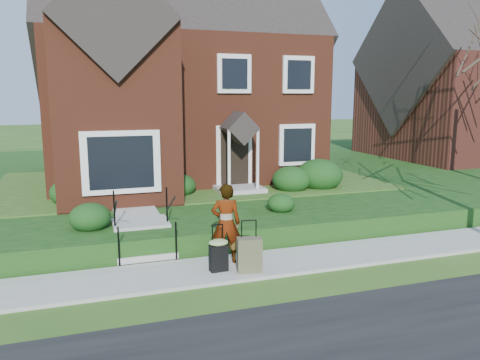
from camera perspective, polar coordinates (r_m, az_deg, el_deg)
name	(u,v)px	position (r m, az deg, el deg)	size (l,w,h in m)	color
ground	(263,266)	(10.97, 2.82, -10.40)	(120.00, 120.00, 0.00)	#2D5119
sidewalk	(263,264)	(10.95, 2.82, -10.20)	(60.00, 1.60, 0.08)	#9E9B93
terrace	(259,172)	(22.16, 2.35, 0.97)	(44.00, 20.00, 0.60)	#113C10
walkway	(131,201)	(14.97, -13.19, -2.51)	(1.20, 6.00, 0.06)	#9E9B93
main_house	(173,60)	(19.55, -8.14, 14.24)	(10.40, 10.20, 9.40)	maroon
neighbour_house	(469,70)	(28.53, 26.09, 12.00)	(9.40, 8.00, 9.20)	brown
front_steps	(143,234)	(11.97, -11.75, -6.43)	(1.40, 2.02, 1.50)	#9E9B93
foundation_shrubs	(244,181)	(15.55, 0.53, -0.08)	(9.89, 4.38, 1.16)	#103812
woman	(226,223)	(10.68, -1.73, -5.30)	(0.67, 0.44, 1.84)	#999999
suitcase_black	(219,253)	(10.31, -2.62, -8.90)	(0.45, 0.38, 1.04)	black
suitcase_olive	(249,255)	(10.27, 1.15, -9.11)	(0.57, 0.38, 1.14)	brown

